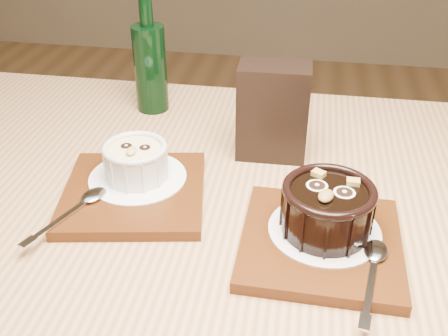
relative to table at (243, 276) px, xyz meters
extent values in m
cube|color=#9C6F44|center=(0.00, 0.00, 0.07)|extent=(1.20, 0.81, 0.04)
cylinder|color=#9C6F44|center=(-0.55, 0.35, -0.30)|extent=(0.06, 0.06, 0.71)
cube|color=#4C250C|center=(-0.15, 0.03, 0.10)|extent=(0.21, 0.21, 0.01)
cylinder|color=white|center=(-0.15, 0.05, 0.11)|extent=(0.13, 0.13, 0.00)
cylinder|color=silver|center=(-0.15, 0.05, 0.13)|extent=(0.08, 0.08, 0.04)
cylinder|color=#E8D98D|center=(-0.15, 0.05, 0.15)|extent=(0.07, 0.07, 0.00)
torus|color=silver|center=(-0.15, 0.05, 0.15)|extent=(0.08, 0.08, 0.01)
cylinder|color=black|center=(-0.16, 0.05, 0.15)|extent=(0.02, 0.02, 0.00)
cylinder|color=black|center=(-0.14, 0.06, 0.15)|extent=(0.02, 0.02, 0.00)
ellipsoid|color=tan|center=(-0.15, 0.04, 0.15)|extent=(0.01, 0.02, 0.01)
cube|color=#4C250C|center=(0.09, -0.03, 0.10)|extent=(0.18, 0.18, 0.01)
cylinder|color=white|center=(0.10, -0.02, 0.11)|extent=(0.13, 0.13, 0.00)
cylinder|color=black|center=(0.10, -0.02, 0.13)|extent=(0.10, 0.10, 0.05)
cylinder|color=black|center=(0.10, -0.02, 0.16)|extent=(0.09, 0.09, 0.00)
torus|color=black|center=(0.10, -0.02, 0.16)|extent=(0.11, 0.11, 0.01)
cylinder|color=black|center=(0.08, -0.01, 0.16)|extent=(0.02, 0.02, 0.00)
cylinder|color=black|center=(0.11, -0.02, 0.16)|extent=(0.02, 0.02, 0.00)
ellipsoid|color=brown|center=(0.09, -0.03, 0.16)|extent=(0.02, 0.03, 0.01)
cube|color=olive|center=(0.08, 0.01, 0.16)|extent=(0.02, 0.02, 0.01)
cube|color=olive|center=(0.12, 0.00, 0.16)|extent=(0.01, 0.01, 0.01)
cube|color=black|center=(0.02, 0.17, 0.16)|extent=(0.10, 0.06, 0.14)
cylinder|color=black|center=(-0.20, 0.29, 0.16)|extent=(0.05, 0.05, 0.15)
cylinder|color=black|center=(-0.20, 0.29, 0.26)|extent=(0.02, 0.02, 0.05)
camera|label=1|loc=(0.06, -0.51, 0.49)|focal=42.00mm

